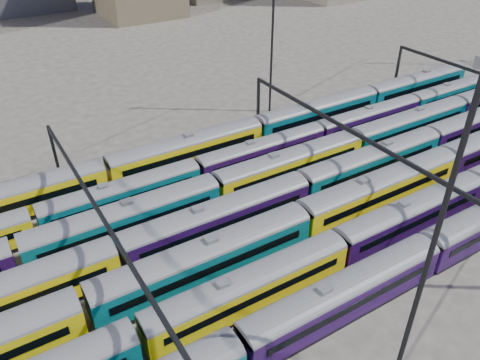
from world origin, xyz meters
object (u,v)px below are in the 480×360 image
mast_2 (434,241)px  rake_1 (411,212)px  rake_0 (427,250)px  rake_2 (205,257)px

mast_2 → rake_1: bearing=38.9°
mast_2 → rake_0: bearing=31.7°
rake_0 → rake_2: (-18.73, 10.00, 0.22)m
rake_1 → rake_0: bearing=-125.4°
rake_0 → mast_2: (-11.33, -7.00, 11.25)m
rake_0 → rake_2: 21.23m
rake_0 → mast_2: size_ratio=4.92×
rake_1 → mast_2: (-14.88, -12.00, 11.32)m
rake_0 → rake_1: 6.13m
rake_1 → mast_2: bearing=-141.1°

